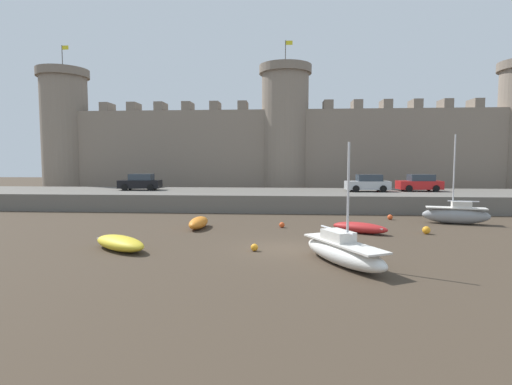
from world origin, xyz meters
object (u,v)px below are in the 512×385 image
car_quay_centre_west (420,183)px  rowboat_midflat_right (360,227)px  mooring_buoy_mid_mud (282,225)px  mooring_buoy_off_centre (254,247)px  mooring_buoy_near_channel (426,230)px  sailboat_near_channel_right (456,214)px  rowboat_near_channel_left (120,243)px  sailboat_foreground_left (343,251)px  car_quay_east (368,183)px  rowboat_foreground_centre (199,223)px  car_quay_centre_east (140,182)px  mooring_buoy_near_shore (390,217)px

car_quay_centre_west → rowboat_midflat_right: bearing=-119.7°
mooring_buoy_mid_mud → mooring_buoy_off_centre: bearing=-100.5°
mooring_buoy_near_channel → sailboat_near_channel_right: bearing=50.4°
rowboat_near_channel_left → mooring_buoy_near_channel: rowboat_near_channel_left is taller
sailboat_foreground_left → car_quay_east: size_ratio=1.28×
rowboat_foreground_centre → sailboat_near_channel_right: 18.15m
rowboat_near_channel_left → car_quay_centre_east: size_ratio=0.92×
mooring_buoy_mid_mud → car_quay_east: (8.09, 12.23, 2.11)m
rowboat_foreground_centre → mooring_buoy_off_centre: (4.21, -6.30, -0.21)m
mooring_buoy_off_centre → mooring_buoy_near_channel: mooring_buoy_near_channel is taller
mooring_buoy_near_shore → car_quay_east: 8.33m
rowboat_midflat_right → mooring_buoy_off_centre: 8.19m
sailboat_near_channel_right → car_quay_centre_west: sailboat_near_channel_right is taller
sailboat_foreground_left → mooring_buoy_near_channel: bearing=51.3°
sailboat_near_channel_right → mooring_buoy_off_centre: bearing=-145.0°
rowboat_midflat_right → car_quay_centre_east: (-19.12, 14.00, 1.95)m
rowboat_near_channel_left → mooring_buoy_off_centre: rowboat_near_channel_left is taller
rowboat_foreground_centre → mooring_buoy_near_channel: size_ratio=6.34×
mooring_buoy_near_shore → car_quay_east: car_quay_east is taller
sailboat_foreground_left → mooring_buoy_mid_mud: bearing=106.2°
mooring_buoy_near_channel → car_quay_east: size_ratio=0.11×
mooring_buoy_off_centre → mooring_buoy_near_shore: 14.66m
car_quay_east → car_quay_centre_east: (-22.37, 0.16, 0.00)m
rowboat_near_channel_left → car_quay_centre_west: car_quay_centre_west is taller
sailboat_near_channel_right → car_quay_centre_west: (0.83, 10.43, 1.61)m
mooring_buoy_near_shore → mooring_buoy_mid_mud: mooring_buoy_near_shore is taller
mooring_buoy_near_channel → car_quay_centre_west: 15.40m
mooring_buoy_near_shore → mooring_buoy_near_channel: bearing=-83.3°
mooring_buoy_near_shore → mooring_buoy_mid_mud: (-8.18, -4.17, -0.01)m
rowboat_near_channel_left → sailboat_near_channel_right: (20.42, 9.85, 0.31)m
car_quay_centre_west → car_quay_centre_east: (-27.44, -0.58, 0.00)m
car_quay_centre_east → rowboat_midflat_right: bearing=-36.2°
mooring_buoy_mid_mud → car_quay_east: 14.81m
rowboat_near_channel_left → mooring_buoy_near_shore: (16.25, 11.48, -0.18)m
car_quay_east → mooring_buoy_mid_mud: bearing=-123.5°
sailboat_foreground_left → rowboat_midflat_right: (2.13, 7.72, -0.24)m
rowboat_near_channel_left → car_quay_east: car_quay_east is taller
car_quay_east → rowboat_foreground_centre: bearing=-136.4°
mooring_buoy_mid_mud → car_quay_east: bearing=56.5°
rowboat_near_channel_left → car_quay_centre_east: 20.74m
rowboat_midflat_right → mooring_buoy_off_centre: size_ratio=9.69×
sailboat_foreground_left → mooring_buoy_near_shore: size_ratio=13.51×
mooring_buoy_mid_mud → rowboat_near_channel_left: bearing=-137.9°
rowboat_near_channel_left → sailboat_near_channel_right: sailboat_near_channel_right is taller
sailboat_near_channel_right → mooring_buoy_mid_mud: sailboat_near_channel_right is taller
sailboat_near_channel_right → car_quay_east: size_ratio=1.51×
rowboat_midflat_right → mooring_buoy_near_channel: 4.01m
rowboat_midflat_right → car_quay_centre_west: 16.90m
rowboat_midflat_right → car_quay_centre_east: size_ratio=0.85×
sailboat_near_channel_right → mooring_buoy_mid_mud: bearing=-168.4°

